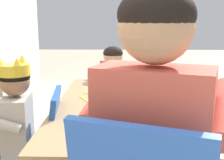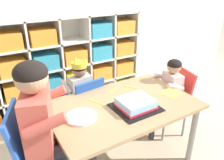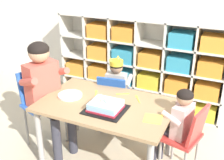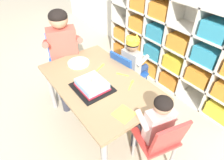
{
  "view_description": "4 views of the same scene",
  "coord_description": "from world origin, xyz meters",
  "px_view_note": "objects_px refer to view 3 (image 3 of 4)",
  "views": [
    {
      "loc": [
        -1.4,
        0.06,
        1.0
      ],
      "look_at": [
        0.01,
        0.1,
        0.7
      ],
      "focal_mm": 48.13,
      "sensor_mm": 36.0,
      "label": 1
    },
    {
      "loc": [
        -0.85,
        -1.24,
        1.48
      ],
      "look_at": [
        -0.03,
        0.11,
        0.75
      ],
      "focal_mm": 35.54,
      "sensor_mm": 36.0,
      "label": 2
    },
    {
      "loc": [
        0.97,
        -1.96,
        1.76
      ],
      "look_at": [
        0.0,
        0.13,
        0.76
      ],
      "focal_mm": 45.55,
      "sensor_mm": 36.0,
      "label": 3
    },
    {
      "loc": [
        1.19,
        -0.74,
        1.72
      ],
      "look_at": [
        0.08,
        0.09,
        0.6
      ],
      "focal_mm": 31.25,
      "sensor_mm": 36.0,
      "label": 4
    }
  ],
  "objects_px": {
    "child_with_crown": "(117,84)",
    "fork_near_child_seat": "(96,93)",
    "activity_table": "(106,111)",
    "classroom_chair_blue": "(114,99)",
    "adult_helper_seated": "(46,85)",
    "fork_by_napkin": "(138,99)",
    "classroom_chair_guest_side": "(187,135)",
    "fork_beside_plate_stack": "(122,94)",
    "birthday_cake_on_tray": "(106,107)",
    "paper_plate_stack": "(70,95)",
    "classroom_chair_adult_side": "(41,99)",
    "guest_at_table_side": "(177,120)"
  },
  "relations": [
    {
      "from": "child_with_crown",
      "to": "fork_near_child_seat",
      "type": "xyz_separation_m",
      "value": [
        -0.03,
        -0.43,
        0.07
      ]
    },
    {
      "from": "activity_table",
      "to": "classroom_chair_blue",
      "type": "height_order",
      "value": "classroom_chair_blue"
    },
    {
      "from": "adult_helper_seated",
      "to": "fork_by_napkin",
      "type": "bearing_deg",
      "value": -53.16
    },
    {
      "from": "child_with_crown",
      "to": "classroom_chair_guest_side",
      "type": "xyz_separation_m",
      "value": [
        0.84,
        -0.47,
        -0.12
      ]
    },
    {
      "from": "fork_by_napkin",
      "to": "fork_beside_plate_stack",
      "type": "height_order",
      "value": "same"
    },
    {
      "from": "fork_near_child_seat",
      "to": "fork_beside_plate_stack",
      "type": "height_order",
      "value": "same"
    },
    {
      "from": "classroom_chair_blue",
      "to": "classroom_chair_guest_side",
      "type": "relative_size",
      "value": 0.99
    },
    {
      "from": "classroom_chair_guest_side",
      "to": "fork_beside_plate_stack",
      "type": "height_order",
      "value": "classroom_chair_guest_side"
    },
    {
      "from": "classroom_chair_guest_side",
      "to": "birthday_cake_on_tray",
      "type": "relative_size",
      "value": 2.05
    },
    {
      "from": "classroom_chair_blue",
      "to": "fork_by_napkin",
      "type": "relative_size",
      "value": 5.34
    },
    {
      "from": "fork_beside_plate_stack",
      "to": "paper_plate_stack",
      "type": "bearing_deg",
      "value": 178.85
    },
    {
      "from": "activity_table",
      "to": "fork_near_child_seat",
      "type": "height_order",
      "value": "fork_near_child_seat"
    },
    {
      "from": "classroom_chair_guest_side",
      "to": "fork_beside_plate_stack",
      "type": "xyz_separation_m",
      "value": [
        -0.65,
        0.13,
        0.19
      ]
    },
    {
      "from": "adult_helper_seated",
      "to": "classroom_chair_guest_side",
      "type": "height_order",
      "value": "adult_helper_seated"
    },
    {
      "from": "child_with_crown",
      "to": "fork_by_napkin",
      "type": "distance_m",
      "value": 0.51
    },
    {
      "from": "activity_table",
      "to": "classroom_chair_guest_side",
      "type": "bearing_deg",
      "value": 7.76
    },
    {
      "from": "activity_table",
      "to": "classroom_chair_adult_side",
      "type": "bearing_deg",
      "value": -179.03
    },
    {
      "from": "classroom_chair_blue",
      "to": "fork_by_napkin",
      "type": "distance_m",
      "value": 0.47
    },
    {
      "from": "adult_helper_seated",
      "to": "fork_beside_plate_stack",
      "type": "xyz_separation_m",
      "value": [
        0.64,
        0.28,
        -0.08
      ]
    },
    {
      "from": "guest_at_table_side",
      "to": "birthday_cake_on_tray",
      "type": "relative_size",
      "value": 2.43
    },
    {
      "from": "child_with_crown",
      "to": "classroom_chair_adult_side",
      "type": "xyz_separation_m",
      "value": [
        -0.56,
        -0.58,
        -0.04
      ]
    },
    {
      "from": "birthday_cake_on_tray",
      "to": "fork_beside_plate_stack",
      "type": "distance_m",
      "value": 0.33
    },
    {
      "from": "classroom_chair_adult_side",
      "to": "fork_near_child_seat",
      "type": "distance_m",
      "value": 0.56
    },
    {
      "from": "activity_table",
      "to": "paper_plate_stack",
      "type": "distance_m",
      "value": 0.37
    },
    {
      "from": "classroom_chair_blue",
      "to": "paper_plate_stack",
      "type": "bearing_deg",
      "value": 55.98
    },
    {
      "from": "activity_table",
      "to": "fork_by_napkin",
      "type": "relative_size",
      "value": 9.1
    },
    {
      "from": "activity_table",
      "to": "adult_helper_seated",
      "type": "distance_m",
      "value": 0.61
    },
    {
      "from": "classroom_chair_guest_side",
      "to": "classroom_chair_blue",
      "type": "bearing_deg",
      "value": -99.38
    },
    {
      "from": "classroom_chair_blue",
      "to": "child_with_crown",
      "type": "distance_m",
      "value": 0.17
    },
    {
      "from": "adult_helper_seated",
      "to": "fork_beside_plate_stack",
      "type": "bearing_deg",
      "value": -46.97
    },
    {
      "from": "child_with_crown",
      "to": "fork_beside_plate_stack",
      "type": "bearing_deg",
      "value": 112.69
    },
    {
      "from": "birthday_cake_on_tray",
      "to": "paper_plate_stack",
      "type": "distance_m",
      "value": 0.42
    },
    {
      "from": "adult_helper_seated",
      "to": "fork_by_napkin",
      "type": "height_order",
      "value": "adult_helper_seated"
    },
    {
      "from": "paper_plate_stack",
      "to": "fork_near_child_seat",
      "type": "relative_size",
      "value": 1.63
    },
    {
      "from": "fork_by_napkin",
      "to": "fork_beside_plate_stack",
      "type": "bearing_deg",
      "value": -131.86
    },
    {
      "from": "classroom_chair_adult_side",
      "to": "fork_beside_plate_stack",
      "type": "relative_size",
      "value": 6.76
    },
    {
      "from": "birthday_cake_on_tray",
      "to": "guest_at_table_side",
      "type": "bearing_deg",
      "value": 21.86
    },
    {
      "from": "classroom_chair_adult_side",
      "to": "paper_plate_stack",
      "type": "distance_m",
      "value": 0.36
    },
    {
      "from": "child_with_crown",
      "to": "adult_helper_seated",
      "type": "distance_m",
      "value": 0.78
    },
    {
      "from": "adult_helper_seated",
      "to": "activity_table",
      "type": "bearing_deg",
      "value": -65.63
    },
    {
      "from": "classroom_chair_adult_side",
      "to": "classroom_chair_guest_side",
      "type": "bearing_deg",
      "value": -66.24
    },
    {
      "from": "activity_table",
      "to": "fork_by_napkin",
      "type": "xyz_separation_m",
      "value": [
        0.22,
        0.2,
        0.08
      ]
    },
    {
      "from": "classroom_chair_adult_side",
      "to": "fork_by_napkin",
      "type": "distance_m",
      "value": 0.95
    },
    {
      "from": "classroom_chair_blue",
      "to": "paper_plate_stack",
      "type": "xyz_separation_m",
      "value": [
        -0.23,
        -0.46,
        0.2
      ]
    },
    {
      "from": "child_with_crown",
      "to": "fork_by_napkin",
      "type": "relative_size",
      "value": 6.63
    },
    {
      "from": "paper_plate_stack",
      "to": "fork_beside_plate_stack",
      "type": "distance_m",
      "value": 0.48
    },
    {
      "from": "activity_table",
      "to": "adult_helper_seated",
      "type": "height_order",
      "value": "adult_helper_seated"
    },
    {
      "from": "adult_helper_seated",
      "to": "paper_plate_stack",
      "type": "bearing_deg",
      "value": -60.19
    },
    {
      "from": "classroom_chair_blue",
      "to": "paper_plate_stack",
      "type": "relative_size",
      "value": 3.03
    },
    {
      "from": "activity_table",
      "to": "child_with_crown",
      "type": "xyz_separation_m",
      "value": [
        -0.14,
        0.56,
        0.01
      ]
    }
  ]
}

